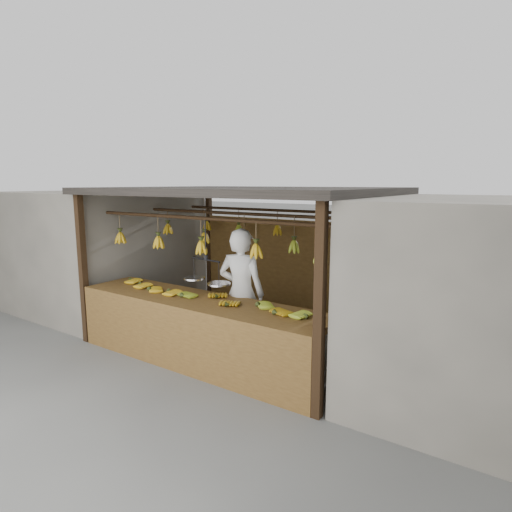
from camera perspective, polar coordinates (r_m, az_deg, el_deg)
The scene contains 9 objects.
ground at distance 7.02m, azimuth -1.40°, elevation -10.87°, with size 80.00×80.00×0.00m, color #5B5B57.
stall at distance 6.86m, azimuth 0.13°, elevation 5.57°, with size 4.30×3.30×2.40m.
neighbor_left at distance 9.24m, azimuth -19.95°, elevation 0.94°, with size 3.00×3.00×2.30m, color slate.
neighbor_right at distance 5.51m, azimuth 30.88°, elevation -5.53°, with size 3.00×3.00×2.30m, color slate.
counter at distance 5.87m, azimuth -8.37°, elevation -7.71°, with size 3.86×0.88×0.96m.
hanging_bananas at distance 6.62m, azimuth -1.38°, elevation 2.28°, with size 3.61×2.22×0.38m.
balance_scale at distance 5.89m, azimuth -6.65°, elevation -2.93°, with size 0.80×0.37×0.87m.
vendor at distance 6.07m, azimuth -1.97°, elevation -4.98°, with size 0.68×0.44×1.85m, color white.
bag_bundles at distance 7.11m, azimuth 18.02°, elevation -2.63°, with size 0.08×0.26×1.18m.
Camera 1 is at (3.82, -5.35, 2.47)m, focal length 30.00 mm.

